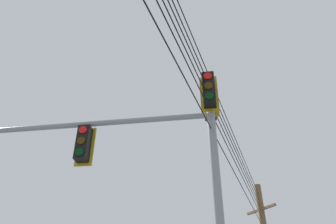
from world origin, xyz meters
TOP-DOWN VIEW (x-y plane):
  - signal_mast_assembly at (-1.05, 0.67)m, footprint 6.15×0.98m
  - overhead_wire_span at (-0.41, -0.47)m, footprint 6.94×23.56m

SIDE VIEW (x-z plane):
  - signal_mast_assembly at x=-1.05m, z-range 1.57..8.82m
  - overhead_wire_span at x=-0.41m, z-range 5.78..7.64m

